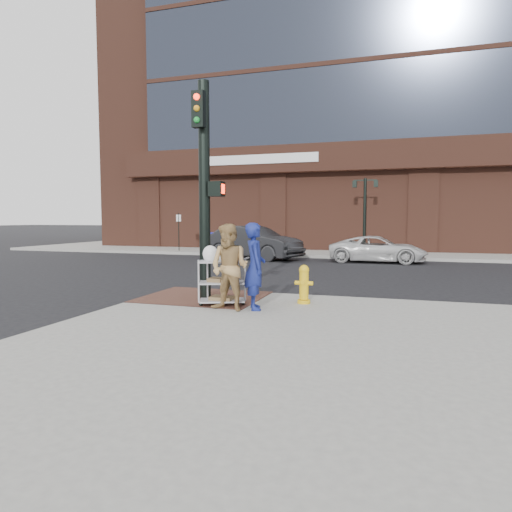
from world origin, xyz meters
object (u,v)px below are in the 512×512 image
(traffic_signal_pole, at_px, (205,183))
(minivan_white, at_px, (378,249))
(pedestrian_tan, at_px, (230,267))
(utility_cart, at_px, (222,278))
(woman_blue, at_px, (255,266))
(sedan_dark, at_px, (253,242))
(lamp_post, at_px, (365,207))
(fire_hydrant, at_px, (304,284))

(traffic_signal_pole, height_order, minivan_white, traffic_signal_pole)
(traffic_signal_pole, xyz_separation_m, pedestrian_tan, (1.05, -1.18, -1.80))
(traffic_signal_pole, distance_m, utility_cart, 2.33)
(woman_blue, bearing_deg, traffic_signal_pole, 34.58)
(sedan_dark, height_order, utility_cart, sedan_dark)
(lamp_post, height_order, minivan_white, lamp_post)
(traffic_signal_pole, xyz_separation_m, sedan_dark, (-2.68, 11.84, -2.00))
(woman_blue, relative_size, utility_cart, 1.36)
(minivan_white, distance_m, fire_hydrant, 11.93)
(utility_cart, xyz_separation_m, fire_hydrant, (1.62, 0.80, -0.16))
(lamp_post, distance_m, utility_cart, 16.18)
(minivan_white, height_order, fire_hydrant, minivan_white)
(pedestrian_tan, xyz_separation_m, fire_hydrant, (1.28, 1.24, -0.45))
(woman_blue, xyz_separation_m, pedestrian_tan, (-0.45, -0.28, -0.01))
(utility_cart, bearing_deg, woman_blue, -10.83)
(lamp_post, bearing_deg, woman_blue, -93.46)
(lamp_post, xyz_separation_m, pedestrian_tan, (-1.42, -16.41, -1.58))
(traffic_signal_pole, bearing_deg, lamp_post, 80.76)
(traffic_signal_pole, height_order, utility_cart, traffic_signal_pole)
(minivan_white, relative_size, fire_hydrant, 5.12)
(sedan_dark, bearing_deg, minivan_white, -71.46)
(traffic_signal_pole, relative_size, minivan_white, 1.14)
(traffic_signal_pole, bearing_deg, fire_hydrant, 1.43)
(woman_blue, height_order, minivan_white, woman_blue)
(traffic_signal_pole, bearing_deg, woman_blue, -30.77)
(woman_blue, relative_size, fire_hydrant, 2.09)
(traffic_signal_pole, relative_size, fire_hydrant, 5.85)
(sedan_dark, bearing_deg, pedestrian_tan, -146.49)
(woman_blue, relative_size, minivan_white, 0.41)
(fire_hydrant, bearing_deg, lamp_post, 89.46)
(minivan_white, bearing_deg, woman_blue, 172.82)
(woman_blue, xyz_separation_m, utility_cart, (-0.79, 0.15, -0.30))
(lamp_post, distance_m, minivan_white, 3.94)
(lamp_post, relative_size, utility_cart, 3.04)
(sedan_dark, bearing_deg, lamp_post, -39.16)
(woman_blue, bearing_deg, lamp_post, -28.10)
(utility_cart, bearing_deg, sedan_dark, 105.08)
(pedestrian_tan, height_order, fire_hydrant, pedestrian_tan)
(lamp_post, distance_m, woman_blue, 16.23)
(lamp_post, distance_m, sedan_dark, 6.42)
(traffic_signal_pole, xyz_separation_m, woman_blue, (1.50, -0.89, -1.79))
(lamp_post, relative_size, pedestrian_tan, 2.26)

